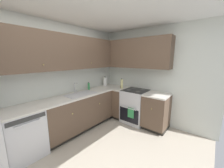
{
  "coord_description": "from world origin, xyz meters",
  "views": [
    {
      "loc": [
        -1.42,
        -1.33,
        1.72
      ],
      "look_at": [
        1.0,
        0.63,
        1.11
      ],
      "focal_mm": 20.92,
      "sensor_mm": 36.0,
      "label": 1
    }
  ],
  "objects_px": {
    "soap_bottle": "(89,86)",
    "dishwasher": "(23,134)",
    "oven_range": "(135,106)",
    "paper_towel_roll": "(105,82)",
    "oil_bottle": "(122,84)"
  },
  "relations": [
    {
      "from": "oven_range",
      "to": "paper_towel_roll",
      "type": "bearing_deg",
      "value": 94.71
    },
    {
      "from": "paper_towel_roll",
      "to": "dishwasher",
      "type": "bearing_deg",
      "value": -176.04
    },
    {
      "from": "oven_range",
      "to": "paper_towel_roll",
      "type": "distance_m",
      "value": 1.17
    },
    {
      "from": "dishwasher",
      "to": "soap_bottle",
      "type": "bearing_deg",
      "value": 6.14
    },
    {
      "from": "dishwasher",
      "to": "soap_bottle",
      "type": "relative_size",
      "value": 3.99
    },
    {
      "from": "oven_range",
      "to": "paper_towel_roll",
      "type": "xyz_separation_m",
      "value": [
        -0.08,
        1.03,
        0.56
      ]
    },
    {
      "from": "soap_bottle",
      "to": "dishwasher",
      "type": "bearing_deg",
      "value": -173.86
    },
    {
      "from": "oil_bottle",
      "to": "dishwasher",
      "type": "bearing_deg",
      "value": 169.96
    },
    {
      "from": "oven_range",
      "to": "oil_bottle",
      "type": "xyz_separation_m",
      "value": [
        -0.02,
        0.44,
        0.57
      ]
    },
    {
      "from": "oven_range",
      "to": "soap_bottle",
      "type": "xyz_separation_m",
      "value": [
        -0.73,
        1.05,
        0.53
      ]
    },
    {
      "from": "oven_range",
      "to": "soap_bottle",
      "type": "height_order",
      "value": "soap_bottle"
    },
    {
      "from": "soap_bottle",
      "to": "oil_bottle",
      "type": "height_order",
      "value": "oil_bottle"
    },
    {
      "from": "dishwasher",
      "to": "oil_bottle",
      "type": "bearing_deg",
      "value": -10.04
    },
    {
      "from": "dishwasher",
      "to": "paper_towel_roll",
      "type": "bearing_deg",
      "value": 3.96
    },
    {
      "from": "oven_range",
      "to": "oil_bottle",
      "type": "height_order",
      "value": "oil_bottle"
    }
  ]
}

